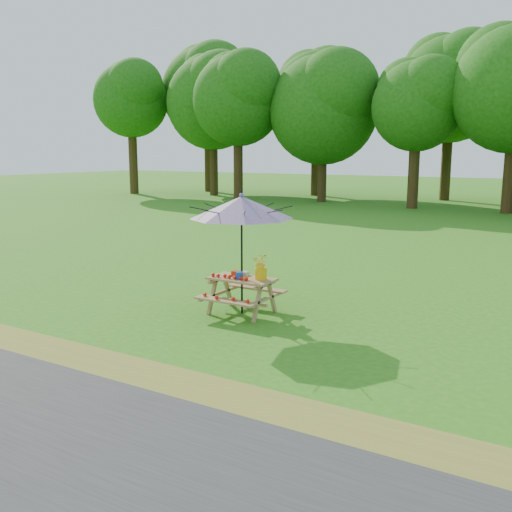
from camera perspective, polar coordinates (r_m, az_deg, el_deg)
The scene contains 8 objects.
ground at distance 9.38m, azimuth 4.94°, elevation -7.80°, with size 120.00×120.00×0.00m, color #2C7516.
road at distance 5.73m, azimuth -19.37°, elevation -20.91°, with size 120.00×4.00×0.01m, color #2F2F31.
drygrass_strip at distance 7.14m, azimuth -5.31°, elevation -13.82°, with size 120.00×1.20×0.01m, color olive.
picnic_table at distance 10.43m, azimuth -1.42°, elevation -4.03°, with size 1.20×1.32×0.67m.
patio_umbrella at distance 10.15m, azimuth -1.46°, elevation 4.87°, with size 2.12×2.12×2.25m.
produce_bins at distance 10.38m, azimuth -1.65°, elevation -1.85°, with size 0.32×0.45×0.13m.
tomatoes_row at distance 10.28m, azimuth -2.67°, elevation -2.09°, with size 0.77×0.13×0.07m, color red, non-canonical shape.
flower_bucket at distance 10.16m, azimuth 0.50°, elevation -0.98°, with size 0.35×0.33×0.47m.
Camera 1 is at (3.89, -8.02, 2.93)m, focal length 40.00 mm.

